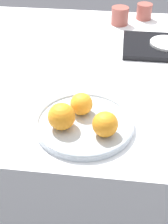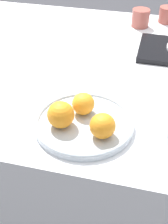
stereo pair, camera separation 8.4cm
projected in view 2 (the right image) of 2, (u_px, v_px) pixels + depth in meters
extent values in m
plane|color=#38383D|center=(76.00, 185.00, 1.63)|extent=(12.00, 12.00, 0.00)
cube|color=white|center=(75.00, 133.00, 1.40)|extent=(1.43, 1.09, 0.74)
cylinder|color=#B2BCC6|center=(84.00, 124.00, 0.87)|extent=(0.28, 0.28, 0.02)
torus|color=#B2BCC6|center=(84.00, 122.00, 0.86)|extent=(0.28, 0.28, 0.01)
sphere|color=orange|center=(83.00, 104.00, 0.88)|extent=(0.06, 0.06, 0.06)
sphere|color=orange|center=(61.00, 115.00, 0.83)|extent=(0.07, 0.07, 0.07)
sphere|color=orange|center=(103.00, 126.00, 0.80)|extent=(0.07, 0.07, 0.07)
cylinder|color=#9E4C42|center=(140.00, 18.00, 1.41)|extent=(0.08, 0.08, 0.08)
cylinder|color=#9E4C42|center=(167.00, 15.00, 1.45)|extent=(0.07, 0.07, 0.07)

